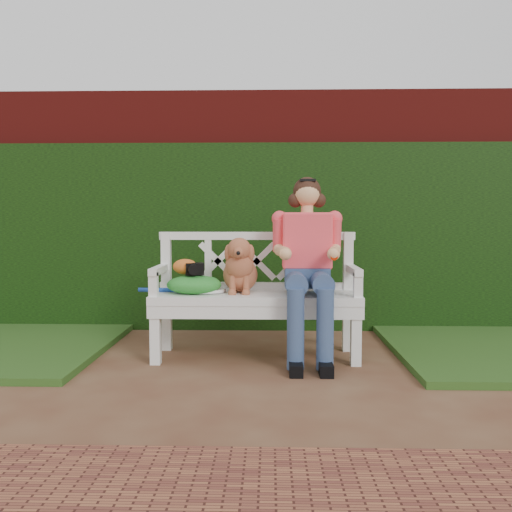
{
  "coord_description": "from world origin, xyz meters",
  "views": [
    {
      "loc": [
        0.17,
        -3.29,
        1.03
      ],
      "look_at": [
        0.06,
        0.64,
        0.75
      ],
      "focal_mm": 38.0,
      "sensor_mm": 36.0,
      "label": 1
    }
  ],
  "objects": [
    {
      "name": "ivy_hedge",
      "position": [
        0.0,
        1.68,
        0.85
      ],
      "size": [
        10.0,
        0.18,
        1.7
      ],
      "primitive_type": "cube",
      "color": "#1B450C",
      "rests_on": "ground"
    },
    {
      "name": "baseball_glove",
      "position": [
        -0.46,
        0.62,
        0.67
      ],
      "size": [
        0.21,
        0.17,
        0.11
      ],
      "primitive_type": "ellipsoid",
      "rotation": [
        0.0,
        0.0,
        0.26
      ],
      "color": "#CA6020",
      "rests_on": "green_bag"
    },
    {
      "name": "green_bag",
      "position": [
        -0.39,
        0.6,
        0.55
      ],
      "size": [
        0.46,
        0.4,
        0.14
      ],
      "primitive_type": null,
      "rotation": [
        0.0,
        0.0,
        0.27
      ],
      "color": "#2D8435",
      "rests_on": "garden_bench"
    },
    {
      "name": "garden_bench",
      "position": [
        0.06,
        0.64,
        0.24
      ],
      "size": [
        1.64,
        0.79,
        0.48
      ],
      "primitive_type": null,
      "rotation": [
        0.0,
        0.0,
        -0.12
      ],
      "color": "white",
      "rests_on": "ground"
    },
    {
      "name": "ground",
      "position": [
        0.0,
        0.0,
        0.0
      ],
      "size": [
        60.0,
        60.0,
        0.0
      ],
      "primitive_type": "plane",
      "color": "#562D1D"
    },
    {
      "name": "dog",
      "position": [
        -0.06,
        0.66,
        0.69
      ],
      "size": [
        0.29,
        0.38,
        0.41
      ],
      "primitive_type": null,
      "rotation": [
        0.0,
        0.0,
        0.03
      ],
      "color": "#BA7833",
      "rests_on": "garden_bench"
    },
    {
      "name": "seated_woman",
      "position": [
        0.43,
        0.62,
        0.63
      ],
      "size": [
        0.76,
        0.86,
        1.26
      ],
      "primitive_type": null,
      "rotation": [
        0.0,
        0.0,
        -0.37
      ],
      "color": "#FB2863",
      "rests_on": "ground"
    },
    {
      "name": "brick_wall",
      "position": [
        0.0,
        1.9,
        1.1
      ],
      "size": [
        10.0,
        0.3,
        2.2
      ],
      "primitive_type": "cube",
      "color": "maroon",
      "rests_on": "ground"
    },
    {
      "name": "camera_item",
      "position": [
        -0.39,
        0.6,
        0.66
      ],
      "size": [
        0.15,
        0.13,
        0.09
      ],
      "primitive_type": "cube",
      "rotation": [
        0.0,
        0.0,
        0.25
      ],
      "color": "black",
      "rests_on": "green_bag"
    },
    {
      "name": "tennis_racket",
      "position": [
        -0.37,
        0.66,
        0.5
      ],
      "size": [
        0.72,
        0.42,
        0.03
      ],
      "primitive_type": null,
      "rotation": [
        0.0,
        0.0,
        -0.21
      ],
      "color": "white",
      "rests_on": "garden_bench"
    }
  ]
}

